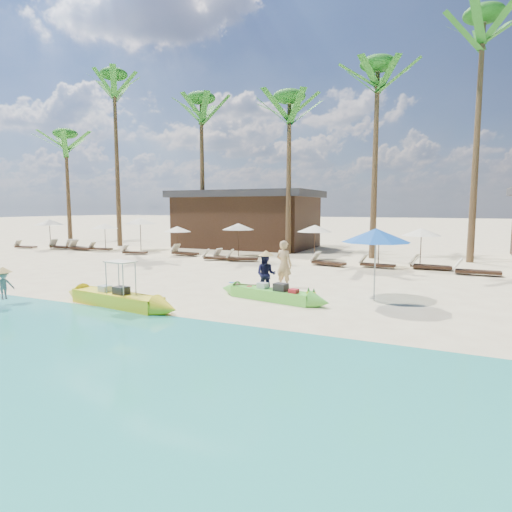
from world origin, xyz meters
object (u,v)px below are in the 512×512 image
at_px(green_canoe, 271,294).
at_px(yellow_canoe, 117,299).
at_px(tourist, 284,265).
at_px(blue_umbrella, 376,235).

xyz_separation_m(green_canoe, yellow_canoe, (-4.00, -2.84, 0.03)).
relative_size(tourist, blue_umbrella, 0.77).
bearing_deg(green_canoe, tourist, 110.87).
height_order(green_canoe, blue_umbrella, blue_umbrella).
xyz_separation_m(tourist, blue_umbrella, (3.45, -0.67, 1.24)).
relative_size(yellow_canoe, blue_umbrella, 2.31).
relative_size(green_canoe, tourist, 2.58).
distance_m(green_canoe, blue_umbrella, 3.92).
bearing_deg(green_canoe, blue_umbrella, 35.71).
bearing_deg(yellow_canoe, blue_umbrella, 38.45).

